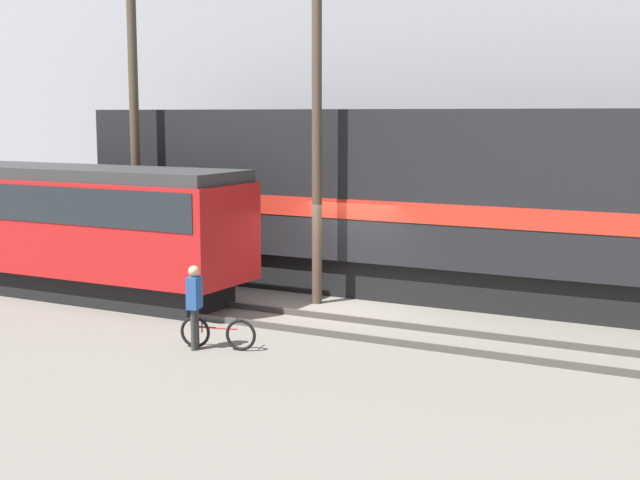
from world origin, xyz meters
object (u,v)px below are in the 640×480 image
at_px(utility_pole_center, 135,144).
at_px(bicycle, 218,333).
at_px(utility_pole_right, 317,148).
at_px(person, 194,299).
at_px(freight_locomotive, 411,198).
at_px(streetcar, 70,222).

bearing_deg(utility_pole_center, bicycle, -38.49).
bearing_deg(bicycle, utility_pole_right, 94.11).
bearing_deg(utility_pole_center, utility_pole_right, 0.00).
distance_m(utility_pole_center, utility_pole_right, 5.72).
height_order(person, utility_pole_center, utility_pole_center).
height_order(person, utility_pole_right, utility_pole_right).
bearing_deg(utility_pole_right, bicycle, -85.89).
distance_m(person, utility_pole_right, 5.81).
height_order(freight_locomotive, streetcar, freight_locomotive).
relative_size(person, utility_pole_right, 0.22).
height_order(streetcar, utility_pole_right, utility_pole_right).
bearing_deg(utility_pole_right, person, -90.46).
relative_size(bicycle, utility_pole_right, 0.20).
bearing_deg(freight_locomotive, streetcar, -150.69).
height_order(freight_locomotive, person, freight_locomotive).
bearing_deg(person, streetcar, 154.51).
height_order(bicycle, utility_pole_right, utility_pole_right).
xyz_separation_m(bicycle, utility_pole_right, (-0.35, 4.82, 3.57)).
relative_size(bicycle, utility_pole_center, 0.20).
bearing_deg(person, utility_pole_center, 138.25).
relative_size(freight_locomotive, streetcar, 1.82).
height_order(streetcar, person, streetcar).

